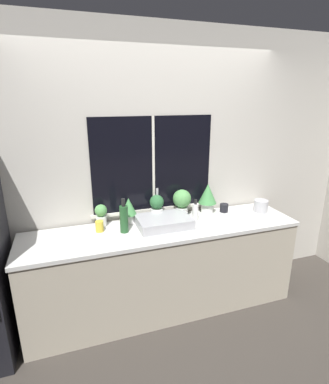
{
  "coord_description": "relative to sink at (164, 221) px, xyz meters",
  "views": [
    {
      "loc": [
        -0.82,
        -2.14,
        2.05
      ],
      "look_at": [
        0.01,
        0.3,
        1.23
      ],
      "focal_mm": 28.0,
      "sensor_mm": 36.0,
      "label": 1
    }
  ],
  "objects": [
    {
      "name": "potted_plant_far_left",
      "position": [
        -0.56,
        0.19,
        0.07
      ],
      "size": [
        0.11,
        0.11,
        0.21
      ],
      "color": "white",
      "rests_on": "counter"
    },
    {
      "name": "potted_plant_left",
      "position": [
        -0.29,
        0.19,
        0.09
      ],
      "size": [
        0.15,
        0.15,
        0.25
      ],
      "color": "white",
      "rests_on": "counter"
    },
    {
      "name": "wall_right",
      "position": [
        2.31,
        1.17,
        0.42
      ],
      "size": [
        0.06,
        7.0,
        2.7
      ],
      "color": "#BCB7AD",
      "rests_on": "ground_plane"
    },
    {
      "name": "kettle",
      "position": [
        1.1,
        0.03,
        0.02
      ],
      "size": [
        0.15,
        0.15,
        0.14
      ],
      "color": "#B2B2B7",
      "rests_on": "counter"
    },
    {
      "name": "potted_plant_far_right",
      "position": [
        0.55,
        0.19,
        0.13
      ],
      "size": [
        0.19,
        0.19,
        0.31
      ],
      "color": "white",
      "rests_on": "counter"
    },
    {
      "name": "ground_plane",
      "position": [
        -0.01,
        -0.33,
        -0.93
      ],
      "size": [
        14.0,
        14.0,
        0.0
      ],
      "primitive_type": "plane",
      "color": "#38332D"
    },
    {
      "name": "potted_plant_right",
      "position": [
        0.26,
        0.19,
        0.11
      ],
      "size": [
        0.19,
        0.19,
        0.28
      ],
      "color": "white",
      "rests_on": "counter"
    },
    {
      "name": "potted_plant_center",
      "position": [
        -0.01,
        0.19,
        0.09
      ],
      "size": [
        0.14,
        0.14,
        0.25
      ],
      "color": "white",
      "rests_on": "counter"
    },
    {
      "name": "counter",
      "position": [
        -0.01,
        -0.04,
        -0.49
      ],
      "size": [
        2.6,
        0.62,
        0.88
      ],
      "color": "#B2A893",
      "rests_on": "ground_plane"
    },
    {
      "name": "soap_bottle",
      "position": [
        0.34,
        0.04,
        0.04
      ],
      "size": [
        0.06,
        0.06,
        0.21
      ],
      "color": "white",
      "rests_on": "counter"
    },
    {
      "name": "sink",
      "position": [
        0.0,
        0.0,
        0.0
      ],
      "size": [
        0.5,
        0.4,
        0.31
      ],
      "color": "#ADADB2",
      "rests_on": "counter"
    },
    {
      "name": "mug_black",
      "position": [
        0.72,
        0.14,
        -0.0
      ],
      "size": [
        0.09,
        0.09,
        0.09
      ],
      "color": "black",
      "rests_on": "counter"
    },
    {
      "name": "wall_back",
      "position": [
        -0.01,
        0.33,
        0.42
      ],
      "size": [
        8.0,
        0.09,
        2.7
      ],
      "color": "#BCB7AD",
      "rests_on": "ground_plane"
    },
    {
      "name": "mug_yellow",
      "position": [
        -0.59,
        0.07,
        0.0
      ],
      "size": [
        0.07,
        0.07,
        0.1
      ],
      "color": "gold",
      "rests_on": "counter"
    },
    {
      "name": "bottle_tall",
      "position": [
        -0.38,
        -0.01,
        0.09
      ],
      "size": [
        0.08,
        0.08,
        0.32
      ],
      "color": "#235128",
      "rests_on": "counter"
    }
  ]
}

